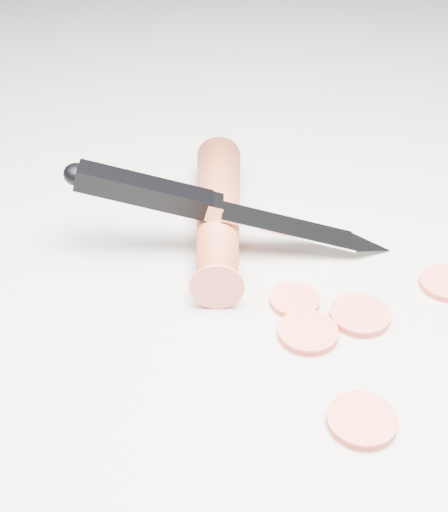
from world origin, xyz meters
name	(u,v)px	position (x,y,z in m)	size (l,w,h in m)	color
ground	(310,315)	(0.00, 0.00, 0.00)	(2.40, 2.40, 0.00)	beige
carrot	(218,213)	(-0.01, 0.11, 0.02)	(0.03, 0.03, 0.18)	#BE4523
carrot_slice_0	(362,420)	(-0.02, -0.09, 0.00)	(0.04, 0.04, 0.01)	#EE5E4A
carrot_slice_1	(308,333)	(-0.01, -0.02, 0.00)	(0.04, 0.04, 0.01)	#EE5E4A
carrot_slice_2	(360,315)	(0.03, -0.02, 0.00)	(0.04, 0.04, 0.01)	#EE5E4A
carrot_slice_4	(447,283)	(0.10, -0.02, 0.00)	(0.04, 0.04, 0.01)	#EE5E4A
carrot_slice_5	(295,300)	(0.00, 0.02, 0.00)	(0.03, 0.03, 0.01)	#EE5E4A
carrot_slice_6	(361,424)	(-0.03, -0.09, 0.00)	(0.03, 0.03, 0.01)	#EE5E4A
kitchen_knife	(233,208)	(-0.01, 0.09, 0.04)	(0.23, 0.13, 0.08)	silver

